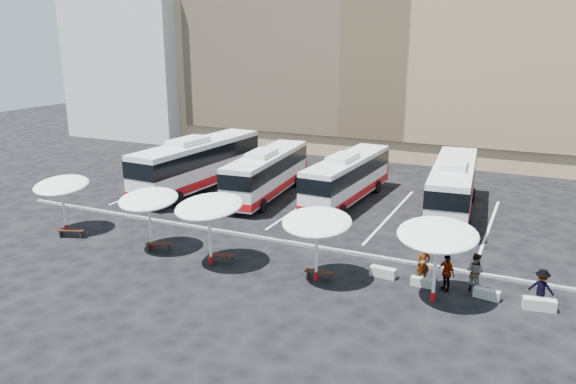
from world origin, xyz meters
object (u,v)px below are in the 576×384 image
at_px(sunshade_2, 209,207).
at_px(conc_bench_0, 383,272).
at_px(bus_2, 347,177).
at_px(conc_bench_3, 539,304).
at_px(wood_bench_3, 319,273).
at_px(passenger_2, 446,272).
at_px(bus_3, 453,186).
at_px(passenger_3, 542,288).
at_px(sunshade_1, 149,200).
at_px(sunshade_3, 317,222).
at_px(sunshade_4, 438,235).
at_px(passenger_0, 423,264).
at_px(bus_1, 267,172).
at_px(conc_bench_2, 487,294).
at_px(conc_bench_1, 422,282).
at_px(passenger_1, 475,272).
at_px(wood_bench_1, 159,245).
at_px(wood_bench_2, 221,257).
at_px(bus_0, 198,162).
at_px(wood_bench_0, 71,231).
at_px(sunshade_0, 61,186).

height_order(sunshade_2, conc_bench_0, sunshade_2).
relative_size(bus_2, conc_bench_3, 8.35).
distance_m(wood_bench_3, passenger_2, 5.78).
height_order(bus_3, passenger_3, bus_3).
height_order(bus_2, sunshade_1, bus_2).
bearing_deg(sunshade_3, conc_bench_3, 7.28).
bearing_deg(bus_3, sunshade_2, -130.79).
xyz_separation_m(sunshade_2, conc_bench_0, (8.33, 2.13, -2.79)).
bearing_deg(sunshade_4, conc_bench_3, 13.88).
bearing_deg(passenger_0, conc_bench_3, -45.52).
relative_size(bus_1, conc_bench_2, 9.91).
distance_m(conc_bench_1, passenger_3, 5.00).
bearing_deg(passenger_1, wood_bench_1, 27.93).
distance_m(sunshade_2, wood_bench_3, 6.32).
bearing_deg(sunshade_2, wood_bench_2, 40.07).
bearing_deg(bus_2, conc_bench_3, -39.85).
bearing_deg(passenger_0, wood_bench_2, 152.97).
distance_m(bus_2, passenger_2, 14.42).
bearing_deg(wood_bench_2, passenger_0, 11.31).
height_order(bus_3, conc_bench_2, bus_3).
relative_size(sunshade_2, conc_bench_1, 3.96).
height_order(bus_3, wood_bench_2, bus_3).
xyz_separation_m(bus_1, passenger_1, (15.48, -9.78, -0.88)).
height_order(sunshade_1, passenger_1, sunshade_1).
xyz_separation_m(sunshade_4, conc_bench_1, (-0.72, 1.25, -2.84)).
height_order(bus_3, wood_bench_1, bus_3).
xyz_separation_m(bus_0, bus_1, (5.49, 0.43, -0.27)).
xyz_separation_m(sunshade_3, conc_bench_2, (7.52, 1.40, -2.67)).
bearing_deg(conc_bench_3, passenger_2, 176.60).
distance_m(wood_bench_3, passenger_0, 4.84).
bearing_deg(bus_3, conc_bench_3, -70.12).
relative_size(conc_bench_3, passenger_0, 0.72).
bearing_deg(conc_bench_3, sunshade_1, -176.19).
height_order(wood_bench_0, conc_bench_1, wood_bench_0).
distance_m(wood_bench_0, conc_bench_1, 19.67).
height_order(bus_2, wood_bench_3, bus_2).
bearing_deg(sunshade_4, sunshade_2, -176.80).
bearing_deg(passenger_1, conc_bench_3, -174.54).
distance_m(wood_bench_0, passenger_0, 19.62).
distance_m(sunshade_2, passenger_3, 15.50).
distance_m(bus_1, conc_bench_2, 19.21).
distance_m(bus_0, passenger_3, 25.68).
bearing_deg(wood_bench_1, conc_bench_1, 6.41).
bearing_deg(bus_2, sunshade_2, -97.97).
xyz_separation_m(wood_bench_2, conc_bench_1, (9.86, 1.52, -0.13)).
distance_m(wood_bench_3, conc_bench_3, 9.58).
relative_size(sunshade_0, wood_bench_0, 2.45).
bearing_deg(bus_3, bus_2, 175.95).
relative_size(bus_1, wood_bench_2, 7.78).
bearing_deg(bus_2, sunshade_3, -74.03).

